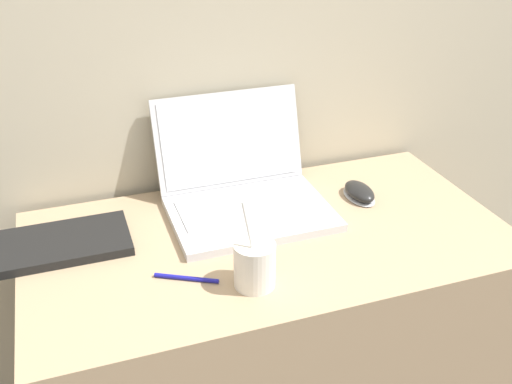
# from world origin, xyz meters

# --- Properties ---
(desk) EXTENTS (1.08, 0.58, 0.75)m
(desk) POSITION_xyz_m (0.00, 0.29, 0.37)
(desk) COLOR tan
(desk) RESTS_ON ground_plane
(laptop) EXTENTS (0.37, 0.34, 0.25)m
(laptop) POSITION_xyz_m (-0.01, 0.43, 0.80)
(laptop) COLOR silver
(laptop) RESTS_ON desk
(drink_cup) EXTENTS (0.08, 0.08, 0.18)m
(drink_cup) POSITION_xyz_m (-0.09, 0.13, 0.80)
(drink_cup) COLOR silver
(drink_cup) RESTS_ON desk
(computer_mouse) EXTENTS (0.07, 0.11, 0.03)m
(computer_mouse) POSITION_xyz_m (0.27, 0.38, 0.76)
(computer_mouse) COLOR #B2B2B7
(computer_mouse) RESTS_ON desk
(external_keyboard) EXTENTS (0.39, 0.17, 0.02)m
(external_keyboard) POSITION_xyz_m (-0.49, 0.39, 0.76)
(external_keyboard) COLOR black
(external_keyboard) RESTS_ON desk
(pen) EXTENTS (0.12, 0.07, 0.01)m
(pen) POSITION_xyz_m (-0.21, 0.18, 0.75)
(pen) COLOR #191999
(pen) RESTS_ON desk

